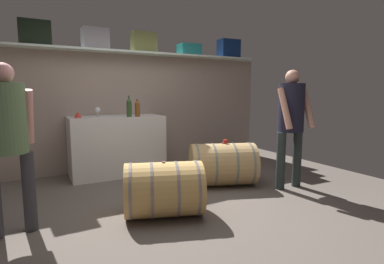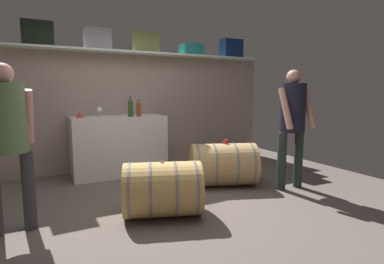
{
  "view_description": "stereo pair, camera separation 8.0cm",
  "coord_description": "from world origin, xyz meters",
  "px_view_note": "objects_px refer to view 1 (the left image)",
  "views": [
    {
      "loc": [
        -1.34,
        -3.18,
        1.33
      ],
      "look_at": [
        0.44,
        0.22,
        0.83
      ],
      "focal_mm": 28.45,
      "sensor_mm": 36.0,
      "label": 1
    },
    {
      "loc": [
        -1.27,
        -3.22,
        1.33
      ],
      "look_at": [
        0.44,
        0.22,
        0.83
      ],
      "focal_mm": 28.45,
      "sensor_mm": 36.0,
      "label": 2
    }
  ],
  "objects_px": {
    "wine_bottle_amber": "(137,109)",
    "winemaker_pouring": "(7,131)",
    "toolcase_teal": "(189,50)",
    "work_cabinet": "(117,145)",
    "wine_barrel_far": "(164,189)",
    "toolcase_grey": "(95,39)",
    "tasting_cup": "(225,141)",
    "visitor_tasting": "(291,117)",
    "wine_bottle_green": "(129,108)",
    "toolcase_navy": "(229,49)",
    "wine_barrel_near": "(223,164)",
    "red_funnel": "(78,115)",
    "wine_glass": "(98,110)",
    "toolcase_black": "(35,33)",
    "toolcase_olive": "(144,42)"
  },
  "relations": [
    {
      "from": "wine_bottle_amber",
      "to": "winemaker_pouring",
      "type": "height_order",
      "value": "winemaker_pouring"
    },
    {
      "from": "toolcase_teal",
      "to": "work_cabinet",
      "type": "distance_m",
      "value": 2.19
    },
    {
      "from": "toolcase_teal",
      "to": "wine_barrel_far",
      "type": "height_order",
      "value": "toolcase_teal"
    },
    {
      "from": "toolcase_grey",
      "to": "work_cabinet",
      "type": "distance_m",
      "value": 1.73
    },
    {
      "from": "tasting_cup",
      "to": "visitor_tasting",
      "type": "xyz_separation_m",
      "value": [
        0.72,
        -0.52,
        0.37
      ]
    },
    {
      "from": "wine_bottle_green",
      "to": "visitor_tasting",
      "type": "relative_size",
      "value": 0.2
    },
    {
      "from": "toolcase_teal",
      "to": "visitor_tasting",
      "type": "bearing_deg",
      "value": -74.92
    },
    {
      "from": "toolcase_navy",
      "to": "wine_barrel_far",
      "type": "xyz_separation_m",
      "value": [
        -2.29,
        -2.17,
        -1.88
      ]
    },
    {
      "from": "wine_bottle_green",
      "to": "tasting_cup",
      "type": "relative_size",
      "value": 5.31
    },
    {
      "from": "toolcase_grey",
      "to": "wine_barrel_near",
      "type": "xyz_separation_m",
      "value": [
        1.43,
        -1.54,
        -1.86
      ]
    },
    {
      "from": "work_cabinet",
      "to": "toolcase_teal",
      "type": "bearing_deg",
      "value": 9.64
    },
    {
      "from": "winemaker_pouring",
      "to": "red_funnel",
      "type": "bearing_deg",
      "value": 57.22
    },
    {
      "from": "toolcase_grey",
      "to": "visitor_tasting",
      "type": "distance_m",
      "value": 3.22
    },
    {
      "from": "wine_glass",
      "to": "tasting_cup",
      "type": "relative_size",
      "value": 2.4
    },
    {
      "from": "wine_bottle_amber",
      "to": "visitor_tasting",
      "type": "xyz_separation_m",
      "value": [
        1.68,
        -1.55,
        -0.08
      ]
    },
    {
      "from": "red_funnel",
      "to": "toolcase_grey",
      "type": "bearing_deg",
      "value": 39.49
    },
    {
      "from": "winemaker_pouring",
      "to": "toolcase_grey",
      "type": "bearing_deg",
      "value": 52.54
    },
    {
      "from": "toolcase_teal",
      "to": "wine_barrel_near",
      "type": "bearing_deg",
      "value": -98.0
    },
    {
      "from": "wine_glass",
      "to": "wine_barrel_near",
      "type": "xyz_separation_m",
      "value": [
        1.47,
        -1.34,
        -0.75
      ]
    },
    {
      "from": "toolcase_black",
      "to": "visitor_tasting",
      "type": "bearing_deg",
      "value": -35.95
    },
    {
      "from": "toolcase_teal",
      "to": "wine_barrel_near",
      "type": "relative_size",
      "value": 0.36
    },
    {
      "from": "wine_bottle_amber",
      "to": "wine_glass",
      "type": "distance_m",
      "value": 0.63
    },
    {
      "from": "red_funnel",
      "to": "tasting_cup",
      "type": "distance_m",
      "value": 2.23
    },
    {
      "from": "wine_barrel_far",
      "to": "tasting_cup",
      "type": "distance_m",
      "value": 1.4
    },
    {
      "from": "wine_glass",
      "to": "wine_barrel_near",
      "type": "distance_m",
      "value": 2.12
    },
    {
      "from": "wine_bottle_green",
      "to": "red_funnel",
      "type": "xyz_separation_m",
      "value": [
        -0.73,
        0.19,
        -0.1
      ]
    },
    {
      "from": "work_cabinet",
      "to": "wine_barrel_far",
      "type": "relative_size",
      "value": 1.51
    },
    {
      "from": "toolcase_olive",
      "to": "work_cabinet",
      "type": "height_order",
      "value": "toolcase_olive"
    },
    {
      "from": "wine_bottle_green",
      "to": "toolcase_olive",
      "type": "bearing_deg",
      "value": 48.34
    },
    {
      "from": "toolcase_olive",
      "to": "wine_barrel_far",
      "type": "distance_m",
      "value": 2.93
    },
    {
      "from": "toolcase_teal",
      "to": "wine_bottle_amber",
      "type": "distance_m",
      "value": 1.64
    },
    {
      "from": "red_funnel",
      "to": "wine_glass",
      "type": "bearing_deg",
      "value": 15.38
    },
    {
      "from": "red_funnel",
      "to": "wine_barrel_far",
      "type": "height_order",
      "value": "red_funnel"
    },
    {
      "from": "toolcase_olive",
      "to": "wine_bottle_amber",
      "type": "xyz_separation_m",
      "value": [
        -0.3,
        -0.51,
        -1.1
      ]
    },
    {
      "from": "toolcase_teal",
      "to": "wine_barrel_near",
      "type": "xyz_separation_m",
      "value": [
        -0.25,
        -1.54,
        -1.8
      ]
    },
    {
      "from": "wine_bottle_amber",
      "to": "wine_barrel_far",
      "type": "height_order",
      "value": "wine_bottle_amber"
    },
    {
      "from": "tasting_cup",
      "to": "winemaker_pouring",
      "type": "bearing_deg",
      "value": -171.98
    },
    {
      "from": "toolcase_teal",
      "to": "toolcase_navy",
      "type": "bearing_deg",
      "value": 1.08
    },
    {
      "from": "toolcase_teal",
      "to": "visitor_tasting",
      "type": "distance_m",
      "value": 2.4
    },
    {
      "from": "toolcase_grey",
      "to": "toolcase_olive",
      "type": "distance_m",
      "value": 0.81
    },
    {
      "from": "red_funnel",
      "to": "wine_barrel_near",
      "type": "relative_size",
      "value": 0.1
    },
    {
      "from": "toolcase_black",
      "to": "red_funnel",
      "type": "bearing_deg",
      "value": -31.31
    },
    {
      "from": "toolcase_olive",
      "to": "winemaker_pouring",
      "type": "distance_m",
      "value": 2.99
    },
    {
      "from": "red_funnel",
      "to": "wine_barrel_far",
      "type": "distance_m",
      "value": 2.1
    },
    {
      "from": "wine_barrel_near",
      "to": "tasting_cup",
      "type": "relative_size",
      "value": 17.19
    },
    {
      "from": "visitor_tasting",
      "to": "toolcase_black",
      "type": "bearing_deg",
      "value": -31.59
    },
    {
      "from": "wine_bottle_amber",
      "to": "red_funnel",
      "type": "bearing_deg",
      "value": 165.37
    },
    {
      "from": "toolcase_olive",
      "to": "red_funnel",
      "type": "height_order",
      "value": "toolcase_olive"
    },
    {
      "from": "toolcase_navy",
      "to": "wine_barrel_far",
      "type": "relative_size",
      "value": 0.42
    },
    {
      "from": "toolcase_grey",
      "to": "tasting_cup",
      "type": "height_order",
      "value": "toolcase_grey"
    }
  ]
}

